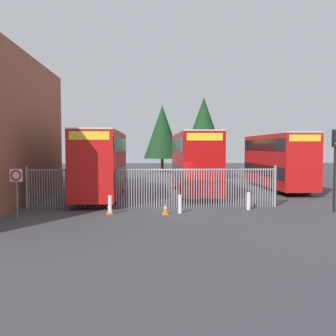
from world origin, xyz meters
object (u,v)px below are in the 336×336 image
(speed_limit_sign_post, at_px, (16,181))
(traffic_light_kerbside, at_px, (335,155))
(bollard_near_left, at_px, (110,205))
(traffic_cone_by_gate, at_px, (165,209))
(double_decker_bus_behind_fence_right, at_px, (277,159))
(double_decker_bus_behind_fence_left, at_px, (194,160))
(double_decker_bus_far_back, at_px, (203,155))
(bollard_near_right, at_px, (249,201))
(bollard_center_front, at_px, (180,204))
(double_decker_bus_near_gate, at_px, (102,162))
(traffic_cone_mid_forecourt, at_px, (110,208))

(speed_limit_sign_post, relative_size, traffic_light_kerbside, 0.56)
(bollard_near_left, height_order, traffic_cone_by_gate, bollard_near_left)
(double_decker_bus_behind_fence_right, distance_m, traffic_light_kerbside, 10.77)
(double_decker_bus_behind_fence_left, distance_m, speed_limit_sign_post, 13.21)
(bollard_near_left, bearing_deg, speed_limit_sign_post, -169.55)
(double_decker_bus_far_back, xyz_separation_m, bollard_near_left, (-8.20, -24.44, -1.95))
(double_decker_bus_far_back, relative_size, bollard_near_right, 11.38)
(speed_limit_sign_post, bearing_deg, double_decker_bus_behind_fence_left, 43.37)
(double_decker_bus_far_back, distance_m, traffic_light_kerbside, 24.69)
(double_decker_bus_behind_fence_right, bearing_deg, bollard_center_front, -129.20)
(double_decker_bus_behind_fence_right, distance_m, bollard_near_right, 11.13)
(bollard_near_right, bearing_deg, double_decker_bus_behind_fence_left, 106.09)
(double_decker_bus_behind_fence_left, height_order, traffic_cone_by_gate, double_decker_bus_behind_fence_left)
(double_decker_bus_near_gate, relative_size, traffic_light_kerbside, 2.51)
(double_decker_bus_behind_fence_right, height_order, bollard_near_left, double_decker_bus_behind_fence_right)
(traffic_light_kerbside, bearing_deg, double_decker_bus_behind_fence_right, 86.55)
(bollard_near_left, distance_m, traffic_light_kerbside, 11.88)
(bollard_near_right, relative_size, traffic_cone_by_gate, 1.61)
(double_decker_bus_near_gate, height_order, double_decker_bus_behind_fence_right, same)
(double_decker_bus_near_gate, relative_size, bollard_center_front, 11.38)
(double_decker_bus_behind_fence_left, distance_m, traffic_cone_mid_forecourt, 10.00)
(double_decker_bus_behind_fence_right, xyz_separation_m, bollard_near_right, (-4.91, -9.80, -1.95))
(double_decker_bus_near_gate, xyz_separation_m, double_decker_bus_far_back, (9.36, 18.11, 0.00))
(traffic_light_kerbside, bearing_deg, traffic_cone_by_gate, -178.20)
(double_decker_bus_behind_fence_left, bearing_deg, traffic_cone_by_gate, -105.94)
(bollard_near_left, bearing_deg, traffic_cone_mid_forecourt, 143.60)
(double_decker_bus_behind_fence_right, xyz_separation_m, double_decker_bus_far_back, (-4.06, 13.71, 0.00))
(bollard_center_front, xyz_separation_m, bollard_near_right, (3.79, 0.86, 0.00))
(bollard_near_left, height_order, bollard_center_front, same)
(bollard_center_front, height_order, speed_limit_sign_post, speed_limit_sign_post)
(bollard_near_left, distance_m, bollard_center_front, 3.56)
(traffic_cone_by_gate, xyz_separation_m, speed_limit_sign_post, (-7.15, -0.52, 1.49))
(bollard_near_left, distance_m, bollard_near_right, 7.41)
(double_decker_bus_near_gate, xyz_separation_m, double_decker_bus_behind_fence_left, (6.40, 1.92, 0.00))
(traffic_light_kerbside, bearing_deg, double_decker_bus_near_gate, 153.59)
(double_decker_bus_near_gate, distance_m, double_decker_bus_behind_fence_left, 6.68)
(bollard_near_right, bearing_deg, traffic_cone_by_gate, -165.09)
(double_decker_bus_near_gate, height_order, bollard_center_front, double_decker_bus_near_gate)
(double_decker_bus_behind_fence_left, bearing_deg, traffic_light_kerbside, -52.36)
(double_decker_bus_near_gate, height_order, double_decker_bus_far_back, same)
(bollard_center_front, distance_m, traffic_cone_by_gate, 0.86)
(double_decker_bus_near_gate, xyz_separation_m, bollard_near_right, (8.51, -5.41, -1.95))
(traffic_cone_mid_forecourt, xyz_separation_m, speed_limit_sign_post, (-4.33, -0.83, 1.49))
(double_decker_bus_near_gate, bearing_deg, traffic_light_kerbside, -26.41)
(double_decker_bus_far_back, xyz_separation_m, speed_limit_sign_post, (-12.56, -25.24, -0.65))
(traffic_cone_by_gate, bearing_deg, double_decker_bus_far_back, 77.66)
(bollard_near_left, height_order, bollard_near_right, same)
(bollard_center_front, height_order, traffic_cone_mid_forecourt, bollard_center_front)
(double_decker_bus_far_back, bearing_deg, traffic_light_kerbside, -82.06)
(bollard_near_left, bearing_deg, double_decker_bus_near_gate, 100.40)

